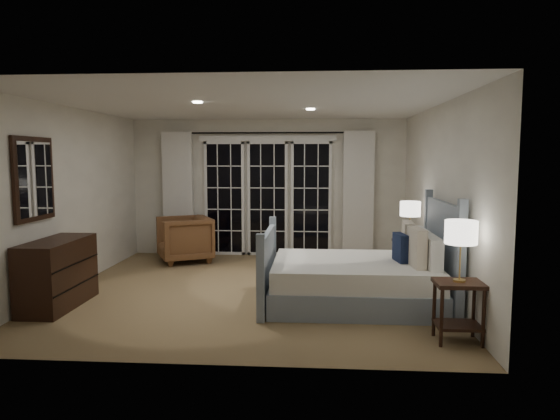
# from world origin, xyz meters

# --- Properties ---
(floor) EXTENTS (5.00, 5.00, 0.00)m
(floor) POSITION_xyz_m (0.00, 0.00, 0.00)
(floor) COLOR brown
(floor) RESTS_ON ground
(ceiling) EXTENTS (5.00, 5.00, 0.00)m
(ceiling) POSITION_xyz_m (0.00, 0.00, 2.50)
(ceiling) COLOR silver
(ceiling) RESTS_ON wall_back
(wall_left) EXTENTS (0.02, 5.00, 2.50)m
(wall_left) POSITION_xyz_m (-2.50, 0.00, 1.25)
(wall_left) COLOR white
(wall_left) RESTS_ON floor
(wall_right) EXTENTS (0.02, 5.00, 2.50)m
(wall_right) POSITION_xyz_m (2.50, 0.00, 1.25)
(wall_right) COLOR white
(wall_right) RESTS_ON floor
(wall_back) EXTENTS (5.00, 0.02, 2.50)m
(wall_back) POSITION_xyz_m (0.00, 2.50, 1.25)
(wall_back) COLOR white
(wall_back) RESTS_ON floor
(wall_front) EXTENTS (5.00, 0.02, 2.50)m
(wall_front) POSITION_xyz_m (0.00, -2.50, 1.25)
(wall_front) COLOR white
(wall_front) RESTS_ON floor
(french_doors) EXTENTS (2.50, 0.04, 2.20)m
(french_doors) POSITION_xyz_m (0.00, 2.46, 1.09)
(french_doors) COLOR black
(french_doors) RESTS_ON wall_back
(curtain_rod) EXTENTS (3.50, 0.03, 0.03)m
(curtain_rod) POSITION_xyz_m (0.00, 2.40, 2.25)
(curtain_rod) COLOR black
(curtain_rod) RESTS_ON wall_back
(curtain_left) EXTENTS (0.55, 0.10, 2.25)m
(curtain_left) POSITION_xyz_m (-1.65, 2.38, 1.15)
(curtain_left) COLOR silver
(curtain_left) RESTS_ON curtain_rod
(curtain_right) EXTENTS (0.55, 0.10, 2.25)m
(curtain_right) POSITION_xyz_m (1.65, 2.38, 1.15)
(curtain_right) COLOR silver
(curtain_right) RESTS_ON curtain_rod
(downlight_a) EXTENTS (0.12, 0.12, 0.01)m
(downlight_a) POSITION_xyz_m (0.80, 0.60, 2.49)
(downlight_a) COLOR white
(downlight_a) RESTS_ON ceiling
(downlight_b) EXTENTS (0.12, 0.12, 0.01)m
(downlight_b) POSITION_xyz_m (-0.60, -0.40, 2.49)
(downlight_b) COLOR white
(downlight_b) RESTS_ON ceiling
(bed) EXTENTS (2.19, 1.57, 1.28)m
(bed) POSITION_xyz_m (1.42, -0.54, 0.32)
(bed) COLOR gray
(bed) RESTS_ON floor
(nightstand_left) EXTENTS (0.46, 0.37, 0.60)m
(nightstand_left) POSITION_xyz_m (2.28, -1.78, 0.40)
(nightstand_left) COLOR black
(nightstand_left) RESTS_ON floor
(nightstand_right) EXTENTS (0.46, 0.37, 0.60)m
(nightstand_right) POSITION_xyz_m (2.26, 0.69, 0.39)
(nightstand_right) COLOR black
(nightstand_right) RESTS_ON floor
(lamp_left) EXTENTS (0.31, 0.31, 0.60)m
(lamp_left) POSITION_xyz_m (2.28, -1.78, 1.08)
(lamp_left) COLOR tan
(lamp_left) RESTS_ON nightstand_left
(lamp_right) EXTENTS (0.30, 0.30, 0.57)m
(lamp_right) POSITION_xyz_m (2.26, 0.69, 1.06)
(lamp_right) COLOR tan
(lamp_right) RESTS_ON nightstand_right
(armchair) EXTENTS (1.16, 1.15, 0.79)m
(armchair) POSITION_xyz_m (-1.39, 1.78, 0.40)
(armchair) COLOR brown
(armchair) RESTS_ON floor
(dresser) EXTENTS (0.49, 1.16, 0.82)m
(dresser) POSITION_xyz_m (-2.23, -0.93, 0.41)
(dresser) COLOR black
(dresser) RESTS_ON floor
(mirror) EXTENTS (0.05, 0.85, 1.00)m
(mirror) POSITION_xyz_m (-2.47, -0.93, 1.55)
(mirror) COLOR black
(mirror) RESTS_ON wall_left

